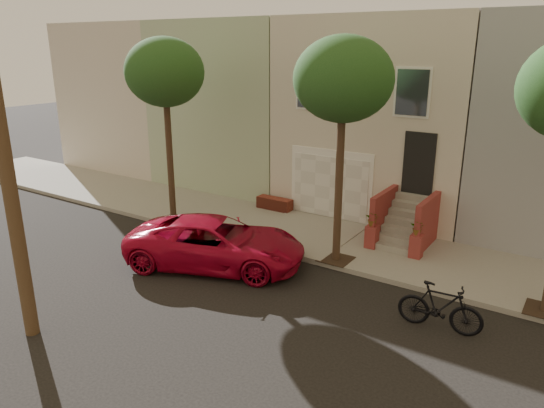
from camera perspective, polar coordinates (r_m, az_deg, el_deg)
The scene contains 7 objects.
ground at distance 12.65m, azimuth -5.10°, elevation -11.76°, with size 90.00×90.00×0.00m, color black.
sidewalk at distance 16.72m, azimuth 6.33°, elevation -3.99°, with size 40.00×3.70×0.15m, color gray.
house_row at distance 21.11m, azimuth 14.06°, elevation 10.11°, with size 33.10×11.70×7.00m.
tree_left at distance 17.66m, azimuth -11.98°, elevation 14.17°, with size 2.70×2.57×6.30m.
tree_mid at distance 13.86m, azimuth 8.01°, elevation 13.56°, with size 2.70×2.57×6.30m.
pickup_truck at distance 14.74m, azimuth -6.30°, elevation -4.35°, with size 2.36×5.11×1.42m, color #A90826.
motorcycle at distance 12.15m, azimuth 18.38°, elevation -10.95°, with size 0.53×1.87×1.13m, color black.
Camera 1 is at (6.96, -8.58, 6.17)m, focal length 33.48 mm.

